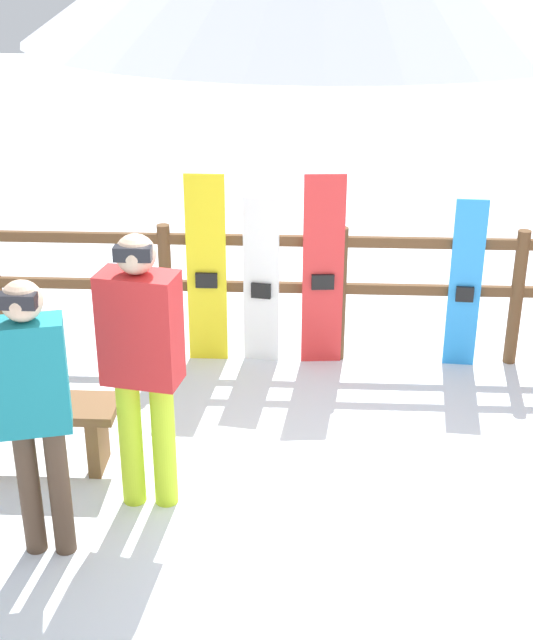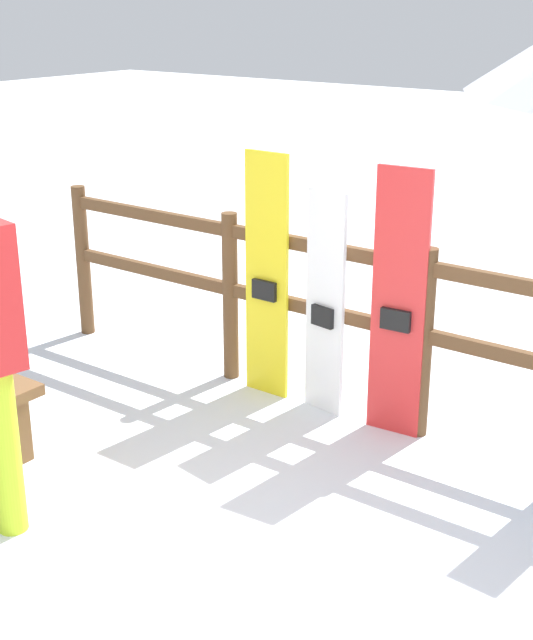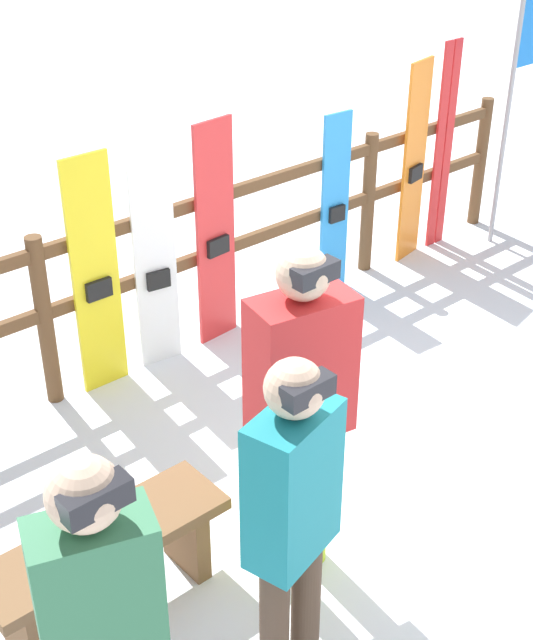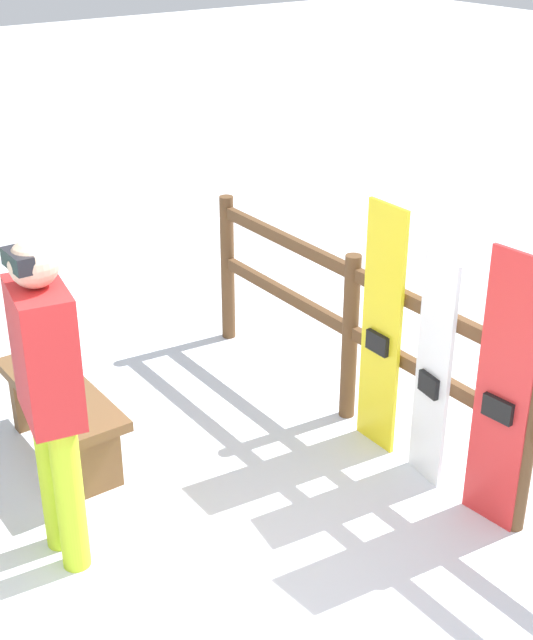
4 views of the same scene
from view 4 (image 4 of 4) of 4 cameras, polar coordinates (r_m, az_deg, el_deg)
fence at (r=4.67m, az=16.49°, el=-6.20°), size 5.60×0.10×1.11m
bench at (r=5.35m, az=-13.00°, el=-5.50°), size 1.13×0.36×0.46m
person_red at (r=4.25m, az=-13.79°, el=-4.01°), size 0.47×0.32×1.71m
snowboard_yellow at (r=5.18m, az=7.35°, el=-0.68°), size 0.31×0.06×1.53m
snowboard_white at (r=4.96m, az=10.60°, el=-3.37°), size 0.28×0.09×1.35m
snowboard_red at (r=4.65m, az=14.89°, el=-4.68°), size 0.32×0.07×1.54m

